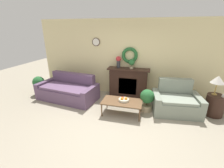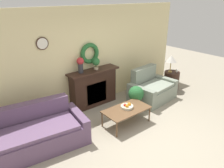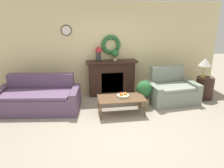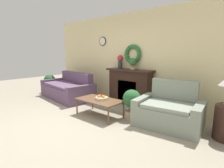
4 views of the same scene
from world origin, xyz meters
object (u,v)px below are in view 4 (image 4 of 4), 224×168
(potted_plant_on_mantel, at_px, (133,62))
(fruit_bowl, at_px, (102,98))
(couch_left, at_px, (68,89))
(potted_plant_floor_by_loveseat, at_px, (132,102))
(fireplace, at_px, (130,87))
(coffee_table, at_px, (99,101))
(potted_plant_floor_by_couch, at_px, (50,81))
(loveseat_right, at_px, (169,111))
(vase_on_mantel_left, at_px, (120,61))

(potted_plant_on_mantel, bearing_deg, fruit_bowl, -90.61)
(couch_left, relative_size, potted_plant_floor_by_loveseat, 3.14)
(fireplace, xyz_separation_m, coffee_table, (0.04, -1.34, -0.15))
(potted_plant_on_mantel, xyz_separation_m, potted_plant_floor_by_couch, (-3.36, -0.71, -0.81))
(loveseat_right, xyz_separation_m, potted_plant_on_mantel, (-1.46, 0.77, 0.94))
(loveseat_right, bearing_deg, potted_plant_on_mantel, 146.34)
(potted_plant_on_mantel, xyz_separation_m, potted_plant_floor_by_loveseat, (0.63, -0.95, -0.85))
(fireplace, height_order, coffee_table, fireplace)
(vase_on_mantel_left, height_order, potted_plant_on_mantel, vase_on_mantel_left)
(couch_left, bearing_deg, vase_on_mantel_left, 33.17)
(potted_plant_floor_by_couch, bearing_deg, fruit_bowl, -9.78)
(coffee_table, bearing_deg, potted_plant_floor_by_couch, 169.54)
(fruit_bowl, bearing_deg, coffee_table, -146.17)
(coffee_table, bearing_deg, fruit_bowl, 33.83)
(loveseat_right, xyz_separation_m, potted_plant_floor_by_loveseat, (-0.83, -0.18, 0.09))
(vase_on_mantel_left, xyz_separation_m, potted_plant_floor_by_loveseat, (1.10, -0.97, -0.89))
(potted_plant_floor_by_couch, bearing_deg, fireplace, 12.59)
(coffee_table, distance_m, vase_on_mantel_left, 1.67)
(fruit_bowl, bearing_deg, couch_left, 165.99)
(couch_left, xyz_separation_m, potted_plant_floor_by_loveseat, (2.73, -0.18, 0.10))
(potted_plant_on_mantel, bearing_deg, fireplace, 171.46)
(potted_plant_floor_by_loveseat, bearing_deg, potted_plant_on_mantel, 123.43)
(couch_left, xyz_separation_m, potted_plant_on_mantel, (2.10, 0.77, 0.95))
(coffee_table, relative_size, potted_plant_floor_by_couch, 1.62)
(fireplace, bearing_deg, fruit_bowl, -86.37)
(loveseat_right, bearing_deg, potted_plant_floor_by_loveseat, -173.58)
(fireplace, bearing_deg, vase_on_mantel_left, 179.15)
(potted_plant_on_mantel, bearing_deg, potted_plant_floor_by_loveseat, -56.57)
(vase_on_mantel_left, height_order, potted_plant_floor_by_loveseat, vase_on_mantel_left)
(fruit_bowl, distance_m, vase_on_mantel_left, 1.62)
(fruit_bowl, bearing_deg, potted_plant_floor_by_couch, 170.22)
(fireplace, xyz_separation_m, vase_on_mantel_left, (-0.37, 0.01, 0.76))
(vase_on_mantel_left, relative_size, potted_plant_floor_by_loveseat, 0.60)
(loveseat_right, distance_m, vase_on_mantel_left, 2.30)
(potted_plant_floor_by_loveseat, bearing_deg, fruit_bowl, -151.97)
(coffee_table, distance_m, potted_plant_floor_by_loveseat, 0.78)
(fruit_bowl, bearing_deg, loveseat_right, 19.58)
(loveseat_right, bearing_deg, vase_on_mantel_left, 151.87)
(potted_plant_on_mantel, relative_size, potted_plant_floor_by_couch, 0.46)
(coffee_table, relative_size, potted_plant_floor_by_loveseat, 1.66)
(loveseat_right, bearing_deg, fireplace, 147.39)
(loveseat_right, bearing_deg, potted_plant_floor_by_couch, 173.39)
(fireplace, relative_size, loveseat_right, 1.05)
(couch_left, xyz_separation_m, vase_on_mantel_left, (1.63, 0.79, 0.99))
(fruit_bowl, xyz_separation_m, potted_plant_floor_by_couch, (-3.34, 0.58, -0.02))
(couch_left, bearing_deg, fireplace, 28.70)
(coffee_table, bearing_deg, loveseat_right, 20.08)
(coffee_table, bearing_deg, vase_on_mantel_left, 106.98)
(couch_left, height_order, potted_plant_floor_by_loveseat, couch_left)
(couch_left, height_order, coffee_table, couch_left)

